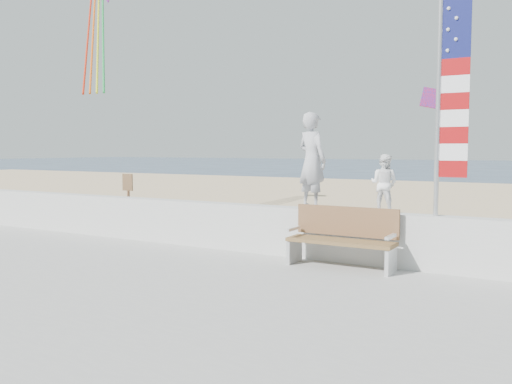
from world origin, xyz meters
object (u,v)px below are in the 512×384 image
child (384,184)px  flag (447,95)px  adult (312,161)px  bench (343,237)px

child → flag: 1.73m
flag → adult: bearing=180.0°
adult → child: (1.32, 0.00, -0.37)m
adult → bench: size_ratio=0.96×
adult → flag: bearing=-157.5°
bench → flag: size_ratio=0.51×
flag → child: bearing=180.0°
adult → child: 1.38m
child → bench: bearing=47.0°
child → bench: size_ratio=0.55×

